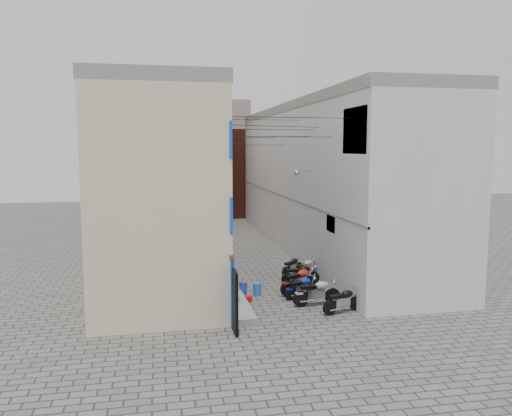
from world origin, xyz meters
TOP-DOWN VIEW (x-y plane):
  - ground at (0.00, 0.00)m, footprint 90.00×90.00m
  - plinth at (-2.05, 13.00)m, footprint 0.90×26.00m
  - building_left at (-4.98, 12.95)m, footprint 5.10×27.00m
  - building_right at (5.00, 13.00)m, footprint 5.94×26.00m
  - building_far_brick_left at (-2.00, 28.00)m, footprint 6.00×6.00m
  - building_far_brick_right at (3.00, 30.00)m, footprint 5.00×6.00m
  - building_far_concrete at (0.00, 34.00)m, footprint 8.00×5.00m
  - far_shopfront at (0.00, 25.20)m, footprint 2.00×0.30m
  - overhead_wires at (0.00, 7.64)m, footprint 5.80×13.02m
  - motorcycle_a at (1.90, 0.77)m, footprint 1.91×1.07m
  - motorcycle_b at (1.20, 1.86)m, footprint 2.10×0.84m
  - motorcycle_c at (0.89, 2.93)m, footprint 1.83×1.13m
  - motorcycle_d at (0.98, 3.66)m, footprint 2.19×1.61m
  - motorcycle_e at (1.40, 4.92)m, footprint 1.84×0.60m
  - motorcycle_f at (1.90, 5.74)m, footprint 1.88×1.71m
  - motorcycle_g at (1.51, 6.72)m, footprint 1.64×1.56m
  - person_a at (-2.03, 5.69)m, footprint 0.62×0.74m
  - person_b at (-2.35, 3.51)m, footprint 0.58×0.72m
  - water_jug_near at (-0.92, 3.59)m, footprint 0.45×0.45m
  - water_jug_far at (-1.49, 3.87)m, footprint 0.42×0.42m
  - red_crate at (-1.46, 2.87)m, footprint 0.36×0.28m

SIDE VIEW (x-z plane):
  - ground at x=0.00m, z-range 0.00..0.00m
  - red_crate at x=-1.46m, z-range 0.00..0.22m
  - plinth at x=-2.05m, z-range 0.00..0.25m
  - water_jug_far at x=-1.49m, z-range 0.00..0.54m
  - water_jug_near at x=-0.92m, z-range 0.00..0.56m
  - motorcycle_g at x=1.51m, z-range 0.00..1.00m
  - motorcycle_c at x=0.89m, z-range 0.00..1.01m
  - motorcycle_a at x=1.90m, z-range 0.00..1.06m
  - motorcycle_e at x=1.40m, z-range 0.00..1.06m
  - motorcycle_f at x=1.90m, z-range 0.00..1.12m
  - motorcycle_b at x=1.20m, z-range 0.00..1.18m
  - motorcycle_d at x=0.98m, z-range 0.00..1.23m
  - person_b at x=-2.35m, z-range 0.25..1.64m
  - person_a at x=-2.03m, z-range 0.25..1.99m
  - far_shopfront at x=0.00m, z-range 0.00..2.40m
  - building_far_brick_right at x=3.00m, z-range 0.00..8.00m
  - building_left at x=-4.98m, z-range 0.00..9.00m
  - building_right at x=5.00m, z-range 0.01..9.01m
  - building_far_brick_left at x=-2.00m, z-range 0.00..10.00m
  - building_far_concrete at x=0.00m, z-range 0.00..11.00m
  - overhead_wires at x=0.00m, z-range 6.46..7.79m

